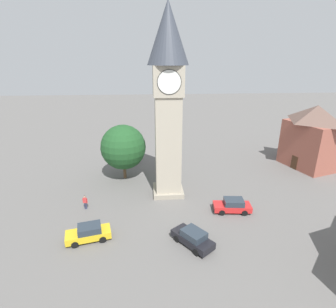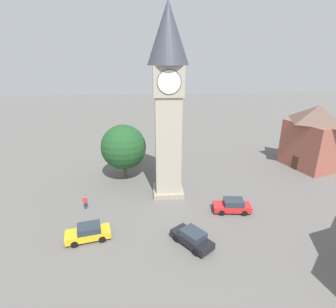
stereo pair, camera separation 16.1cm
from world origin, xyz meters
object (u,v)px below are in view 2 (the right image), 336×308
at_px(car_silver_kerb, 192,238).
at_px(car_red_corner, 130,157).
at_px(clock_tower, 168,89).
at_px(building_shop_left, 313,137).
at_px(car_white_side, 232,206).
at_px(road_sign, 164,163).
at_px(tree, 124,147).
at_px(pedestrian, 85,201).
at_px(car_blue_kerb, 88,233).

xyz_separation_m(car_silver_kerb, car_red_corner, (-6.94, 21.59, 0.00)).
bearing_deg(clock_tower, building_shop_left, 17.05).
xyz_separation_m(car_white_side, road_sign, (-7.01, 10.34, 1.14)).
distance_m(building_shop_left, road_sign, 23.28).
height_order(clock_tower, car_white_side, clock_tower).
xyz_separation_m(car_red_corner, building_shop_left, (28.31, -4.39, 4.18)).
bearing_deg(car_silver_kerb, tree, 115.72).
distance_m(car_silver_kerb, road_sign, 15.66).
bearing_deg(pedestrian, tree, 64.57).
distance_m(clock_tower, building_shop_left, 25.17).
distance_m(clock_tower, tree, 11.24).
distance_m(clock_tower, road_sign, 12.25).
relative_size(car_blue_kerb, road_sign, 1.57).
bearing_deg(car_blue_kerb, building_shop_left, 26.90).
height_order(building_shop_left, road_sign, building_shop_left).
bearing_deg(tree, car_white_side, -38.11).
relative_size(car_silver_kerb, car_red_corner, 1.00).
height_order(clock_tower, car_silver_kerb, clock_tower).
bearing_deg(car_blue_kerb, car_white_side, 13.93).
distance_m(car_blue_kerb, road_sign, 16.20).
height_order(car_white_side, road_sign, road_sign).
bearing_deg(clock_tower, road_sign, 92.13).
bearing_deg(building_shop_left, road_sign, -175.85).
bearing_deg(car_silver_kerb, car_blue_kerb, 171.27).
distance_m(car_red_corner, pedestrian, 15.17).
bearing_deg(car_blue_kerb, clock_tower, 46.89).
relative_size(car_white_side, pedestrian, 2.53).
relative_size(clock_tower, car_white_side, 5.16).
relative_size(clock_tower, tree, 2.85).
relative_size(car_blue_kerb, tree, 0.57).
distance_m(car_red_corner, road_sign, 8.12).
height_order(car_silver_kerb, building_shop_left, building_shop_left).
xyz_separation_m(car_silver_kerb, tree, (-7.27, 15.09, 3.89)).
distance_m(pedestrian, building_shop_left, 34.27).
xyz_separation_m(tree, building_shop_left, (28.64, 2.11, 0.29)).
bearing_deg(car_silver_kerb, car_white_side, 44.13).
xyz_separation_m(car_silver_kerb, building_shop_left, (21.37, 17.20, 4.18)).
relative_size(car_white_side, tree, 0.55).
distance_m(tree, road_sign, 6.27).
xyz_separation_m(car_blue_kerb, car_red_corner, (2.68, 20.11, 0.00)).
height_order(car_silver_kerb, road_sign, road_sign).
bearing_deg(building_shop_left, pedestrian, -162.58).
height_order(car_white_side, tree, tree).
bearing_deg(car_red_corner, car_silver_kerb, -72.17).
bearing_deg(clock_tower, car_white_side, -36.36).
bearing_deg(car_blue_kerb, tree, 80.18).
xyz_separation_m(tree, road_sign, (5.61, 0.44, -2.75)).
bearing_deg(car_blue_kerb, pedestrian, 105.03).
relative_size(car_silver_kerb, pedestrian, 2.55).
bearing_deg(building_shop_left, car_blue_kerb, -153.10).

